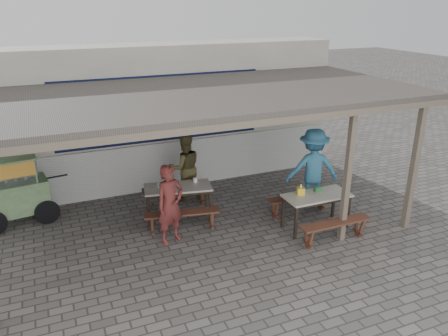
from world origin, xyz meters
TOP-DOWN VIEW (x-y plane):
  - ground at (0.00, 0.00)m, footprint 60.00×60.00m
  - back_wall at (-0.00, 3.58)m, footprint 9.00×1.28m
  - warung_roof at (0.02, 0.90)m, footprint 9.00×4.21m
  - table_left at (-0.37, 1.23)m, footprint 1.52×0.90m
  - bench_left_street at (-0.49, 0.61)m, footprint 1.55×0.56m
  - bench_left_wall at (-0.25, 1.85)m, footprint 1.55×0.56m
  - table_right at (2.14, -0.28)m, footprint 1.39×0.64m
  - bench_right_street at (2.14, -0.95)m, footprint 1.48×0.29m
  - bench_right_wall at (2.14, 0.39)m, footprint 1.48×0.29m
  - vendor_cart at (-3.59, 2.33)m, footprint 1.80×0.89m
  - patron_street_side at (-0.79, 0.33)m, footprint 0.67×0.55m
  - patron_wall_side at (0.08, 2.12)m, footprint 0.82×0.66m
  - patron_right_table at (2.65, 0.67)m, footprint 1.34×1.01m
  - tissue_box at (1.84, -0.13)m, footprint 0.19×0.19m
  - donation_box at (2.25, -0.14)m, footprint 0.16×0.11m
  - condiment_jar at (0.06, 1.32)m, footprint 0.09×0.09m
  - condiment_bowl at (-0.69, 1.38)m, footprint 0.26×0.26m

SIDE VIEW (x-z plane):
  - ground at x=0.00m, z-range 0.00..0.00m
  - bench_right_street at x=2.14m, z-range 0.11..0.56m
  - bench_right_wall at x=2.14m, z-range 0.11..0.56m
  - bench_left_street at x=-0.49m, z-range 0.11..0.56m
  - bench_left_wall at x=-0.25m, z-range 0.11..0.56m
  - table_right at x=2.14m, z-range 0.29..1.04m
  - table_left at x=-0.37m, z-range 0.29..1.04m
  - condiment_bowl at x=-0.69m, z-range 0.75..0.80m
  - patron_street_side at x=-0.79m, z-range 0.00..1.60m
  - vendor_cart at x=-3.59m, z-range 0.06..1.53m
  - condiment_jar at x=0.06m, z-range 0.75..0.85m
  - donation_box at x=2.25m, z-range 0.75..0.86m
  - patron_wall_side at x=0.08m, z-range 0.00..1.61m
  - tissue_box at x=1.84m, z-range 0.75..0.90m
  - patron_right_table at x=2.65m, z-range 0.00..1.84m
  - back_wall at x=0.00m, z-range -0.03..3.47m
  - warung_roof at x=0.02m, z-range 1.31..4.12m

